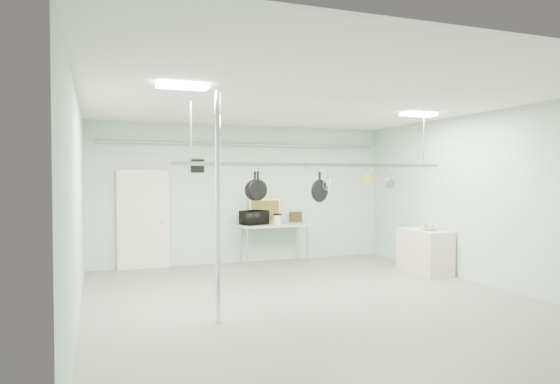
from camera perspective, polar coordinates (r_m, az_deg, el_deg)
name	(u,v)px	position (r m, az deg, el deg)	size (l,w,h in m)	color
floor	(314,301)	(8.19, 3.87, -12.38)	(8.00, 8.00, 0.00)	gray
ceiling	(314,102)	(8.04, 3.92, 10.27)	(7.00, 8.00, 0.02)	silver
back_wall	(244,194)	(11.71, -4.12, -0.22)	(7.00, 0.02, 3.20)	#B1D4C6
right_wall	(488,199)	(9.91, 22.64, -0.70)	(0.02, 8.00, 3.20)	#B1D4C6
door	(143,220)	(11.27, -15.37, -3.15)	(1.10, 0.10, 2.20)	silver
wall_vent	(197,166)	(11.43, -9.41, 2.97)	(0.30, 0.04, 0.30)	black
conduit_pipe	(245,145)	(11.64, -4.01, 5.43)	(0.07, 0.07, 6.60)	gray
chrome_pole	(218,206)	(6.84, -7.11, -1.60)	(0.08, 0.08, 3.20)	silver
prep_table	(274,227)	(11.57, -0.71, -4.05)	(1.60, 0.70, 0.91)	#A9C6B7
side_cabinet	(424,251)	(10.87, 16.18, -6.52)	(0.60, 1.20, 0.90)	beige
pot_rack	(318,163)	(8.31, 4.32, 3.33)	(4.80, 0.06, 1.00)	#B7B7BC
light_panel_left	(183,86)	(6.64, -11.05, 11.79)	(0.65, 0.30, 0.05)	white
light_panel_right	(419,115)	(9.75, 15.55, 8.52)	(0.65, 0.30, 0.05)	white
microwave	(254,218)	(11.43, -2.98, -2.94)	(0.59, 0.40, 0.32)	black
coffee_canister	(277,220)	(11.45, -0.31, -3.20)	(0.18, 0.18, 0.22)	silver
painting_large	(265,211)	(11.79, -1.72, -2.17)	(0.78, 0.05, 0.58)	orange
painting_small	(296,217)	(12.07, 1.82, -2.87)	(0.30, 0.04, 0.25)	black
fruit_bowl	(429,228)	(10.70, 16.70, -4.00)	(0.36, 0.36, 0.09)	silver
skillet_left	(255,186)	(7.91, -2.88, 0.68)	(0.33, 0.06, 0.47)	black
skillet_mid	(258,186)	(7.93, -2.54, 0.74)	(0.33, 0.06, 0.45)	black
skillet_right	(320,187)	(8.32, 4.55, 0.58)	(0.38, 0.06, 0.51)	black
whisk	(328,182)	(8.39, 5.52, 1.20)	(0.19, 0.19, 0.33)	silver
grater	(368,178)	(8.74, 9.98, 1.55)	(0.09, 0.02, 0.22)	gold
saucepan	(390,181)	(8.97, 12.44, 1.29)	(0.17, 0.10, 0.30)	#A7A6AB
fruit_cluster	(429,226)	(10.69, 16.70, -3.78)	(0.24, 0.24, 0.09)	#9D2C0E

